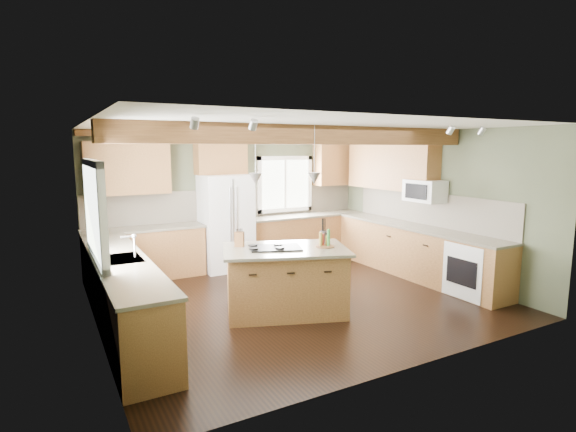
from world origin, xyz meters
TOP-DOWN VIEW (x-y plane):
  - floor at (0.00, 0.00)m, footprint 5.60×5.60m
  - ceiling at (0.00, 0.00)m, footprint 5.60×5.60m
  - wall_back at (0.00, 2.50)m, footprint 5.60×0.00m
  - wall_left at (-2.80, 0.00)m, footprint 0.00×5.00m
  - wall_right at (2.80, 0.00)m, footprint 0.00×5.00m
  - ceiling_beam at (0.00, -0.42)m, footprint 5.55×0.26m
  - soffit_trim at (0.00, 2.40)m, footprint 5.55×0.20m
  - backsplash_back at (0.00, 2.48)m, footprint 5.58×0.03m
  - backsplash_right at (2.78, 0.05)m, footprint 0.03×3.70m
  - base_cab_back_left at (-1.79, 2.20)m, footprint 2.02×0.60m
  - counter_back_left at (-1.79, 2.20)m, footprint 2.06×0.64m
  - base_cab_back_right at (1.49, 2.20)m, footprint 2.62×0.60m
  - counter_back_right at (1.49, 2.20)m, footprint 2.66×0.64m
  - base_cab_left at (-2.50, 0.05)m, footprint 0.60×3.70m
  - counter_left at (-2.50, 0.05)m, footprint 0.64×3.74m
  - base_cab_right at (2.50, 0.05)m, footprint 0.60×3.70m
  - counter_right at (2.50, 0.05)m, footprint 0.64×3.74m
  - upper_cab_back_left at (-1.99, 2.33)m, footprint 1.40×0.35m
  - upper_cab_over_fridge at (-0.30, 2.33)m, footprint 0.96×0.35m
  - upper_cab_right at (2.62, 0.90)m, footprint 0.35×2.20m
  - upper_cab_back_corner at (2.30, 2.33)m, footprint 0.90×0.35m
  - window_left at (-2.78, 0.05)m, footprint 0.04×1.60m
  - window_back at (1.15, 2.48)m, footprint 1.10×0.04m
  - sink at (-2.50, 0.05)m, footprint 0.50×0.65m
  - faucet at (-2.32, 0.05)m, footprint 0.02×0.02m
  - dishwasher at (-2.49, -1.25)m, footprint 0.60×0.60m
  - oven at (2.49, -1.25)m, footprint 0.60×0.72m
  - microwave at (2.58, -0.05)m, footprint 0.40×0.70m
  - pendant_left at (-0.77, -0.28)m, footprint 0.18×0.18m
  - pendant_right at (-0.03, -0.56)m, footprint 0.18×0.18m
  - refrigerator at (-0.30, 2.12)m, footprint 0.90×0.74m
  - island at (-0.40, -0.42)m, footprint 1.84×1.47m
  - island_top at (-0.40, -0.42)m, footprint 1.97×1.61m
  - cooktop at (-0.52, -0.37)m, footprint 0.81×0.67m
  - knife_block at (-0.92, -0.02)m, footprint 0.16×0.15m
  - utensil_crock at (0.30, -0.31)m, footprint 0.15×0.15m
  - bottle_tray at (0.13, -0.62)m, footprint 0.34×0.34m

SIDE VIEW (x-z plane):
  - floor at x=0.00m, z-range 0.00..0.00m
  - dishwasher at x=-2.49m, z-range 0.01..0.85m
  - oven at x=2.49m, z-range 0.01..0.85m
  - base_cab_back_left at x=-1.79m, z-range 0.00..0.88m
  - base_cab_back_right at x=1.49m, z-range 0.00..0.88m
  - base_cab_left at x=-2.50m, z-range 0.00..0.88m
  - base_cab_right at x=2.50m, z-range 0.00..0.88m
  - island at x=-0.40m, z-range 0.00..0.88m
  - counter_back_left at x=-1.79m, z-range 0.88..0.92m
  - counter_back_right at x=1.49m, z-range 0.88..0.92m
  - counter_left at x=-2.50m, z-range 0.88..0.92m
  - counter_right at x=2.50m, z-range 0.88..0.92m
  - refrigerator at x=-0.30m, z-range 0.00..1.80m
  - island_top at x=-0.40m, z-range 0.88..0.92m
  - sink at x=-2.50m, z-range 0.89..0.92m
  - cooktop at x=-0.52m, z-range 0.92..0.94m
  - utensil_crock at x=0.30m, z-range 0.92..1.08m
  - knife_block at x=-0.92m, z-range 0.92..1.13m
  - bottle_tray at x=0.13m, z-range 0.92..1.15m
  - faucet at x=-2.32m, z-range 0.91..1.19m
  - backsplash_back at x=0.00m, z-range 0.92..1.50m
  - backsplash_right at x=2.78m, z-range 0.92..1.50m
  - wall_back at x=0.00m, z-range -1.50..4.10m
  - wall_left at x=-2.80m, z-range -1.20..3.80m
  - wall_right at x=2.80m, z-range -1.20..3.80m
  - window_back at x=1.15m, z-range 1.05..2.05m
  - window_left at x=-2.78m, z-range 1.02..2.08m
  - microwave at x=2.58m, z-range 1.36..1.74m
  - pendant_left at x=-0.77m, z-range 1.80..1.96m
  - pendant_right at x=-0.03m, z-range 1.80..1.96m
  - upper_cab_back_left at x=-1.99m, z-range 1.50..2.40m
  - upper_cab_right at x=2.62m, z-range 1.50..2.40m
  - upper_cab_back_corner at x=2.30m, z-range 1.50..2.40m
  - upper_cab_over_fridge at x=-0.30m, z-range 1.80..2.50m
  - ceiling_beam at x=0.00m, z-range 2.34..2.60m
  - soffit_trim at x=0.00m, z-range 2.49..2.59m
  - ceiling at x=0.00m, z-range 2.60..2.60m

